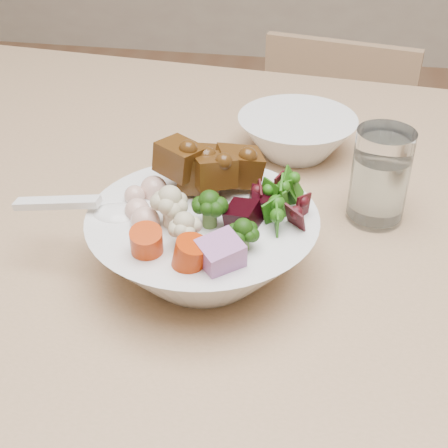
% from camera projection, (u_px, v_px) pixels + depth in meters
% --- Properties ---
extents(dining_table, '(1.81, 1.13, 0.81)m').
position_uv_depth(dining_table, '(351.00, 295.00, 0.75)').
color(dining_table, tan).
rests_on(dining_table, ground).
extents(chair_far, '(0.42, 0.42, 0.77)m').
position_uv_depth(chair_far, '(319.00, 192.00, 1.51)').
color(chair_far, tan).
rests_on(chair_far, ground).
extents(food_bowl, '(0.23, 0.23, 0.13)m').
position_uv_depth(food_bowl, '(205.00, 238.00, 0.64)').
color(food_bowl, white).
rests_on(food_bowl, dining_table).
extents(soup_spoon, '(0.13, 0.04, 0.03)m').
position_uv_depth(soup_spoon, '(101.00, 212.00, 0.63)').
color(soup_spoon, white).
rests_on(soup_spoon, food_bowl).
extents(water_glass, '(0.07, 0.07, 0.11)m').
position_uv_depth(water_glass, '(379.00, 180.00, 0.71)').
color(water_glass, white).
rests_on(water_glass, dining_table).
extents(side_bowl, '(0.16, 0.16, 0.05)m').
position_uv_depth(side_bowl, '(296.00, 136.00, 0.86)').
color(side_bowl, white).
rests_on(side_bowl, dining_table).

